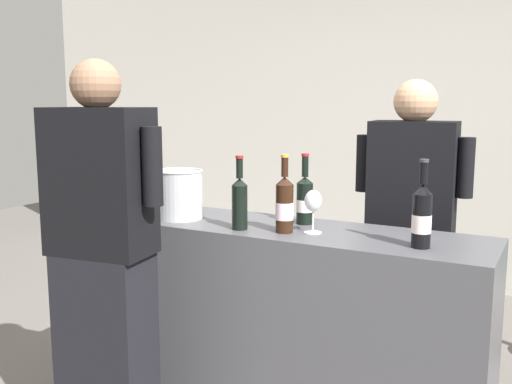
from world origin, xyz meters
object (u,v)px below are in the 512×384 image
wine_bottle_1 (422,215)px  wine_bottle_3 (146,186)px  wine_bottle_2 (240,201)px  person_server (409,248)px  ice_bucket (180,194)px  wine_bottle_0 (305,199)px  wine_bottle_4 (284,204)px  person_guest (104,275)px  wine_bottle_5 (138,190)px  wine_glass (313,203)px

wine_bottle_1 → wine_bottle_3: 1.44m
wine_bottle_2 → person_server: (0.60, 0.68, -0.30)m
wine_bottle_1 → ice_bucket: (-1.16, 0.01, -0.01)m
wine_bottle_0 → wine_bottle_4: size_ratio=0.97×
wine_bottle_4 → person_guest: (-0.58, -0.51, -0.26)m
wine_bottle_5 → ice_bucket: wine_bottle_5 is taller
ice_bucket → person_server: size_ratio=0.15×
wine_bottle_1 → wine_bottle_2: (-0.79, -0.06, 0.00)m
wine_bottle_2 → person_guest: bearing=-129.3°
wine_bottle_1 → wine_bottle_3: wine_bottle_1 is taller
ice_bucket → person_server: person_server is taller
wine_bottle_3 → ice_bucket: wine_bottle_3 is taller
wine_bottle_1 → person_server: 0.72m
wine_bottle_2 → wine_bottle_5: size_ratio=0.95×
person_guest → wine_bottle_1: bearing=24.1°
wine_bottle_1 → person_guest: (-1.17, -0.52, -0.27)m
wine_bottle_0 → wine_glass: 0.19m
person_guest → ice_bucket: bearing=89.6°
wine_bottle_4 → person_server: bearing=58.4°
wine_bottle_4 → wine_bottle_0: bearing=88.5°
wine_bottle_2 → wine_glass: size_ratio=1.75×
wine_bottle_4 → wine_bottle_5: bearing=-178.8°
wine_bottle_0 → person_guest: person_guest is taller
wine_bottle_0 → person_guest: bearing=-129.6°
wine_glass → wine_bottle_2: bearing=-164.6°
wine_bottle_3 → wine_glass: (0.97, -0.07, 0.01)m
wine_bottle_5 → person_server: bearing=28.8°
wine_bottle_5 → person_guest: (0.22, -0.49, -0.27)m
wine_bottle_1 → person_guest: size_ratio=0.20×
wine_bottle_1 → person_guest: bearing=-155.9°
wine_bottle_5 → wine_bottle_1: bearing=1.3°
wine_bottle_1 → wine_bottle_5: (-1.39, -0.03, 0.00)m
wine_bottle_5 → wine_glass: wine_bottle_5 is taller
person_server → wine_glass: bearing=-115.2°
wine_bottle_1 → wine_glass: size_ratio=1.84×
wine_bottle_0 → ice_bucket: 0.61m
ice_bucket → wine_bottle_1: bearing=-0.7°
wine_bottle_0 → wine_bottle_5: size_ratio=0.95×
wine_glass → person_guest: (-0.70, -0.55, -0.27)m
wine_bottle_4 → wine_bottle_2: bearing=-168.8°
wine_bottle_3 → wine_bottle_1: bearing=-3.9°
ice_bucket → wine_bottle_5: bearing=-168.5°
wine_bottle_4 → wine_bottle_5: 0.80m
wine_bottle_4 → person_server: 0.81m
wine_bottle_2 → wine_bottle_4: wine_bottle_4 is taller
ice_bucket → wine_glass: bearing=1.5°
wine_bottle_0 → wine_bottle_4: 0.21m
wine_bottle_3 → person_server: 1.39m
wine_bottle_4 → wine_bottle_3: bearing=172.4°
wine_bottle_3 → wine_bottle_4: size_ratio=0.99×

